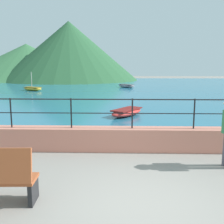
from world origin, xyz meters
TOP-DOWN VIEW (x-y plane):
  - ground_plane at (0.00, 0.00)m, footprint 120.00×120.00m
  - promenade_wall at (0.00, 3.20)m, footprint 20.00×0.56m
  - railing at (0.00, 3.20)m, footprint 18.44×0.04m
  - lake_water at (0.00, 25.84)m, footprint 64.00×44.32m
  - hill_main at (-9.13, 41.81)m, footprint 23.62×23.62m
  - hill_secondary at (-17.93, 45.71)m, footprint 26.16×26.16m
  - boat_0 at (-0.03, 8.54)m, footprint 2.02×2.41m
  - boat_2 at (0.37, 25.96)m, footprint 2.26×2.27m
  - boat_3 at (-9.16, 21.81)m, footprint 2.45×1.92m

SIDE VIEW (x-z plane):
  - ground_plane at x=0.00m, z-range 0.00..0.00m
  - lake_water at x=0.00m, z-range 0.00..0.06m
  - boat_0 at x=-0.03m, z-range 0.08..0.44m
  - boat_2 at x=0.37m, z-range 0.08..0.44m
  - boat_3 at x=-9.16m, z-range -0.67..1.19m
  - promenade_wall at x=0.00m, z-range 0.00..0.70m
  - railing at x=0.00m, z-range 0.87..1.77m
  - hill_secondary at x=-17.93m, z-range 0.00..6.52m
  - hill_main at x=-9.13m, z-range 0.00..9.94m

